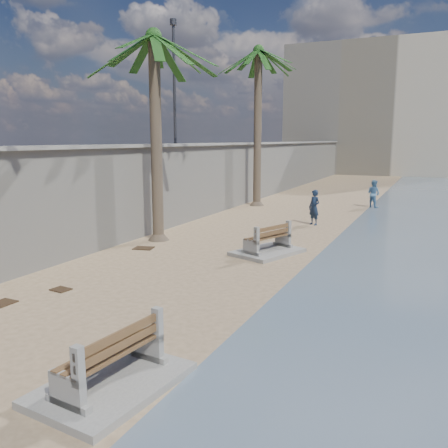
% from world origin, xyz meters
% --- Properties ---
extents(ground_plane, '(140.00, 140.00, 0.00)m').
position_xyz_m(ground_plane, '(0.00, 0.00, 0.00)').
color(ground_plane, tan).
extents(seawall, '(0.45, 70.00, 3.50)m').
position_xyz_m(seawall, '(-5.20, 20.00, 1.75)').
color(seawall, gray).
rests_on(seawall, ground_plane).
extents(wall_cap, '(0.80, 70.00, 0.12)m').
position_xyz_m(wall_cap, '(-5.20, 20.00, 3.55)').
color(wall_cap, gray).
rests_on(wall_cap, seawall).
extents(end_building, '(18.00, 12.00, 14.00)m').
position_xyz_m(end_building, '(-2.00, 52.00, 7.00)').
color(end_building, '#B7AA93').
rests_on(end_building, ground_plane).
extents(bench_near, '(1.83, 2.49, 0.98)m').
position_xyz_m(bench_near, '(1.11, -0.73, 0.43)').
color(bench_near, gray).
rests_on(bench_near, ground_plane).
extents(bench_far, '(2.26, 2.69, 0.96)m').
position_xyz_m(bench_far, '(0.40, 8.55, 0.42)').
color(bench_far, gray).
rests_on(bench_far, ground_plane).
extents(palm_mid, '(5.00, 5.00, 8.30)m').
position_xyz_m(palm_mid, '(-4.11, 8.90, 7.29)').
color(palm_mid, brown).
rests_on(palm_mid, ground_plane).
extents(palm_back, '(5.00, 5.00, 9.52)m').
position_xyz_m(palm_back, '(-4.09, 19.51, 8.47)').
color(palm_back, brown).
rests_on(palm_back, ground_plane).
extents(streetlight, '(0.28, 0.28, 5.12)m').
position_xyz_m(streetlight, '(-5.10, 12.00, 6.64)').
color(streetlight, '#2D2D33').
rests_on(streetlight, wall_cap).
extents(person_a, '(0.79, 0.72, 1.82)m').
position_xyz_m(person_a, '(0.48, 14.59, 0.91)').
color(person_a, '#15243C').
rests_on(person_a, ground_plane).
extents(person_b, '(1.04, 0.97, 1.72)m').
position_xyz_m(person_b, '(2.18, 21.47, 0.86)').
color(person_b, '#5382AD').
rests_on(person_b, ground_plane).
extents(debris_b, '(0.48, 0.59, 0.03)m').
position_xyz_m(debris_b, '(-3.61, 1.29, 0.01)').
color(debris_b, '#382616').
rests_on(debris_b, ground_plane).
extents(debris_c, '(0.77, 0.67, 0.03)m').
position_xyz_m(debris_c, '(-3.83, 7.46, 0.01)').
color(debris_c, '#382616').
rests_on(debris_c, ground_plane).
extents(debris_d, '(0.51, 0.42, 0.03)m').
position_xyz_m(debris_d, '(-3.11, 2.67, 0.01)').
color(debris_d, '#382616').
rests_on(debris_d, ground_plane).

